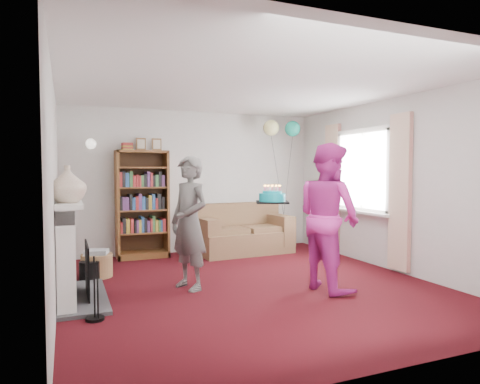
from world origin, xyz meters
name	(u,v)px	position (x,y,z in m)	size (l,w,h in m)	color
ground	(250,285)	(0.00, 0.00, 0.00)	(5.00, 5.00, 0.00)	#36080C
wall_back	(194,182)	(0.00, 2.51, 1.25)	(4.50, 0.02, 2.50)	silver
wall_left	(53,190)	(-2.26, 0.00, 1.25)	(0.02, 5.00, 2.50)	silver
wall_right	(392,185)	(2.26, 0.00, 1.25)	(0.02, 5.00, 2.50)	silver
ceiling	(250,86)	(0.00, 0.00, 2.50)	(4.50, 5.00, 0.01)	white
fireplace	(72,255)	(-2.09, 0.19, 0.51)	(0.55, 1.80, 1.12)	#3F3F42
window_bay	(363,186)	(2.21, 0.60, 1.20)	(0.14, 2.02, 2.20)	white
wall_sconce	(91,144)	(-1.75, 2.36, 1.88)	(0.16, 0.23, 0.16)	gold
bookcase	(142,205)	(-0.97, 2.30, 0.88)	(0.84, 0.42, 1.99)	#472B14
sofa	(242,234)	(0.75, 2.07, 0.33)	(1.62, 0.86, 0.86)	olive
wicker_basket	(97,265)	(-1.77, 1.18, 0.17)	(0.42, 0.42, 0.37)	olive
person_striped	(189,223)	(-0.74, 0.15, 0.82)	(0.60, 0.39, 1.63)	black
person_magenta	(328,217)	(0.82, -0.51, 0.89)	(0.87, 0.68, 1.79)	#BC2588
birthday_cake	(272,198)	(0.24, -0.14, 1.12)	(0.39, 0.39, 0.22)	black
balloons	(282,128)	(1.54, 2.07, 2.22)	(0.73, 0.42, 1.71)	#3F3F3F
mantel_vase	(68,184)	(-2.12, -0.15, 1.32)	(0.37, 0.37, 0.38)	beige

